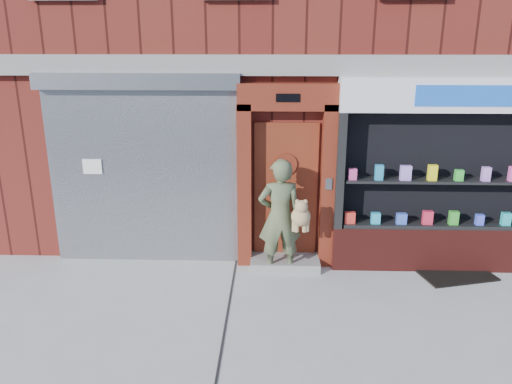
{
  "coord_description": "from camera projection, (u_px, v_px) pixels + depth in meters",
  "views": [
    {
      "loc": [
        -0.97,
        -5.64,
        3.54
      ],
      "look_at": [
        -1.19,
        1.0,
        1.48
      ],
      "focal_mm": 35.0,
      "sensor_mm": 36.0,
      "label": 1
    }
  ],
  "objects": [
    {
      "name": "ground",
      "position": [
        346.0,
        326.0,
        6.4
      ],
      "size": [
        80.0,
        80.0,
        0.0
      ],
      "primitive_type": "plane",
      "color": "#9E9E99",
      "rests_on": "ground"
    },
    {
      "name": "building",
      "position": [
        318.0,
        16.0,
        10.93
      ],
      "size": [
        12.0,
        8.16,
        8.0
      ],
      "color": "#5C1B15",
      "rests_on": "ground"
    },
    {
      "name": "shutter_bay",
      "position": [
        143.0,
        159.0,
        7.82
      ],
      "size": [
        3.1,
        0.3,
        3.04
      ],
      "color": "gray",
      "rests_on": "ground"
    },
    {
      "name": "red_door_bay",
      "position": [
        286.0,
        177.0,
        7.76
      ],
      "size": [
        1.52,
        0.58,
        2.9
      ],
      "color": "#601D10",
      "rests_on": "ground"
    },
    {
      "name": "pharmacy_bay",
      "position": [
        449.0,
        185.0,
        7.66
      ],
      "size": [
        3.5,
        0.41,
        3.0
      ],
      "color": "#561814",
      "rests_on": "ground"
    },
    {
      "name": "woman",
      "position": [
        281.0,
        217.0,
        7.62
      ],
      "size": [
        0.82,
        0.6,
        1.83
      ],
      "color": "#515C3C",
      "rests_on": "ground"
    },
    {
      "name": "doormat",
      "position": [
        454.0,
        273.0,
        7.81
      ],
      "size": [
        1.26,
        1.03,
        0.03
      ],
      "primitive_type": "cube",
      "rotation": [
        0.0,
        0.0,
        0.26
      ],
      "color": "black",
      "rests_on": "ground"
    }
  ]
}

